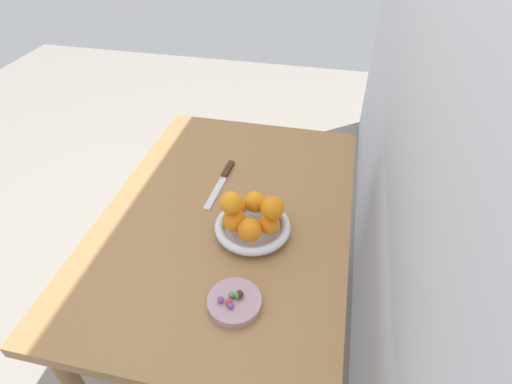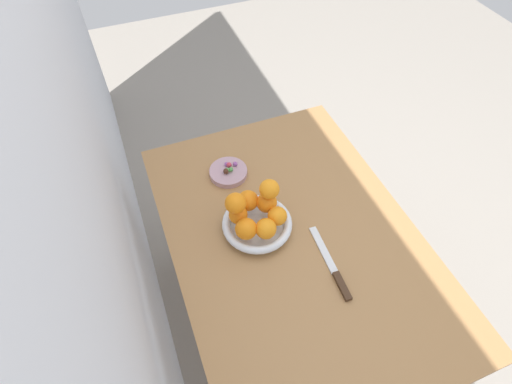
% 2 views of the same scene
% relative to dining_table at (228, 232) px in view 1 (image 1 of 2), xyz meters
% --- Properties ---
extents(ground_plane, '(6.00, 6.00, 0.00)m').
position_rel_dining_table_xyz_m(ground_plane, '(0.00, 0.00, -0.65)').
color(ground_plane, gray).
extents(wall_back, '(4.00, 0.05, 2.50)m').
position_rel_dining_table_xyz_m(wall_back, '(0.00, 0.51, 0.60)').
color(wall_back, silver).
rests_on(wall_back, ground_plane).
extents(dining_table, '(1.10, 0.76, 0.74)m').
position_rel_dining_table_xyz_m(dining_table, '(0.00, 0.00, 0.00)').
color(dining_table, '#9E7042').
rests_on(dining_table, ground_plane).
extents(fruit_bowl, '(0.22, 0.22, 0.04)m').
position_rel_dining_table_xyz_m(fruit_bowl, '(0.07, 0.10, 0.11)').
color(fruit_bowl, silver).
rests_on(fruit_bowl, dining_table).
extents(candy_dish, '(0.13, 0.13, 0.02)m').
position_rel_dining_table_xyz_m(candy_dish, '(0.32, 0.11, 0.10)').
color(candy_dish, '#B28C99').
rests_on(candy_dish, dining_table).
extents(orange_0, '(0.06, 0.06, 0.06)m').
position_rel_dining_table_xyz_m(orange_0, '(0.05, 0.04, 0.16)').
color(orange_0, orange).
rests_on(orange_0, fruit_bowl).
extents(orange_1, '(0.07, 0.07, 0.07)m').
position_rel_dining_table_xyz_m(orange_1, '(0.11, 0.05, 0.16)').
color(orange_1, orange).
rests_on(orange_1, fruit_bowl).
extents(orange_2, '(0.07, 0.07, 0.07)m').
position_rel_dining_table_xyz_m(orange_2, '(0.13, 0.10, 0.16)').
color(orange_2, orange).
rests_on(orange_2, fruit_bowl).
extents(orange_3, '(0.06, 0.06, 0.06)m').
position_rel_dining_table_xyz_m(orange_3, '(0.10, 0.15, 0.16)').
color(orange_3, orange).
rests_on(orange_3, fruit_bowl).
extents(orange_4, '(0.07, 0.07, 0.07)m').
position_rel_dining_table_xyz_m(orange_4, '(0.04, 0.15, 0.16)').
color(orange_4, orange).
rests_on(orange_4, fruit_bowl).
extents(orange_5, '(0.06, 0.06, 0.06)m').
position_rel_dining_table_xyz_m(orange_5, '(0.02, 0.09, 0.16)').
color(orange_5, orange).
rests_on(orange_5, fruit_bowl).
extents(orange_6, '(0.06, 0.06, 0.06)m').
position_rel_dining_table_xyz_m(orange_6, '(0.10, 0.05, 0.22)').
color(orange_6, orange).
rests_on(orange_6, orange_1).
extents(orange_7, '(0.06, 0.06, 0.06)m').
position_rel_dining_table_xyz_m(orange_7, '(0.10, 0.16, 0.22)').
color(orange_7, orange).
rests_on(orange_7, orange_3).
extents(candy_ball_0, '(0.01, 0.01, 0.01)m').
position_rel_dining_table_xyz_m(candy_ball_0, '(0.35, 0.11, 0.12)').
color(candy_ball_0, '#8C4C99').
rests_on(candy_ball_0, candy_dish).
extents(candy_ball_1, '(0.02, 0.02, 0.02)m').
position_rel_dining_table_xyz_m(candy_ball_1, '(0.32, 0.10, 0.12)').
color(candy_ball_1, '#4C9947').
rests_on(candy_ball_1, candy_dish).
extents(candy_ball_2, '(0.02, 0.02, 0.02)m').
position_rel_dining_table_xyz_m(candy_ball_2, '(0.31, 0.12, 0.12)').
color(candy_ball_2, '#472819').
rests_on(candy_ball_2, candy_dish).
extents(candy_ball_3, '(0.02, 0.02, 0.02)m').
position_rel_dining_table_xyz_m(candy_ball_3, '(0.34, 0.10, 0.12)').
color(candy_ball_3, '#C6384C').
rests_on(candy_ball_3, candy_dish).
extents(candy_ball_4, '(0.02, 0.02, 0.02)m').
position_rel_dining_table_xyz_m(candy_ball_4, '(0.32, 0.12, 0.12)').
color(candy_ball_4, '#4C9947').
rests_on(candy_ball_4, candy_dish).
extents(candy_ball_5, '(0.02, 0.02, 0.02)m').
position_rel_dining_table_xyz_m(candy_ball_5, '(0.34, 0.08, 0.12)').
color(candy_ball_5, '#8C4C99').
rests_on(candy_ball_5, candy_dish).
extents(knife, '(0.26, 0.03, 0.01)m').
position_rel_dining_table_xyz_m(knife, '(-0.15, -0.06, 0.09)').
color(knife, '#3F2819').
rests_on(knife, dining_table).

